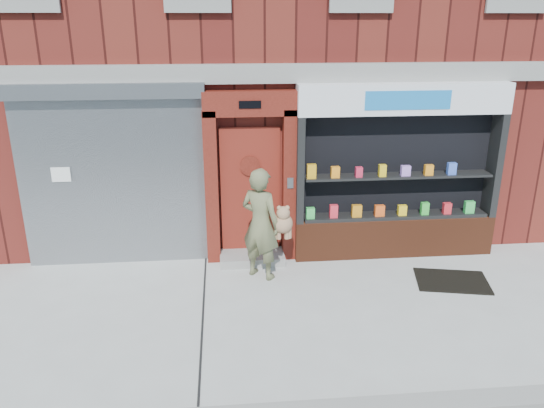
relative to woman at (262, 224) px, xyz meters
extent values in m
plane|color=#9E9E99|center=(0.61, -1.16, -0.91)|extent=(80.00, 80.00, 0.00)
cube|color=#511612|center=(0.61, 4.84, 3.09)|extent=(12.00, 8.00, 8.00)
cube|color=gray|center=(0.61, 0.76, 2.24)|extent=(12.00, 0.16, 0.30)
cube|color=gray|center=(-2.39, 0.78, 0.49)|extent=(3.00, 0.10, 2.80)
cube|color=slate|center=(-2.39, 0.72, 2.01)|extent=(3.10, 0.30, 0.24)
cube|color=white|center=(-3.19, 0.72, 0.69)|extent=(0.30, 0.01, 0.24)
cube|color=#4A130C|center=(-0.79, 0.70, 0.39)|extent=(0.22, 0.28, 2.60)
cube|color=#4A130C|center=(0.51, 0.70, 0.39)|extent=(0.22, 0.28, 2.60)
cube|color=#4A130C|center=(-0.14, 0.70, 1.79)|extent=(1.50, 0.28, 0.40)
cube|color=black|center=(-0.14, 0.55, 1.79)|extent=(0.35, 0.01, 0.12)
cube|color=maroon|center=(-0.14, 0.81, 0.29)|extent=(1.00, 0.06, 2.20)
cylinder|color=black|center=(-0.14, 0.77, 0.74)|extent=(0.28, 0.02, 0.28)
cylinder|color=#4A130C|center=(-0.14, 0.76, 0.74)|extent=(0.34, 0.02, 0.34)
cube|color=gray|center=(-0.14, 0.54, -0.84)|extent=(1.10, 0.55, 0.15)
cube|color=slate|center=(0.51, 0.55, 0.49)|extent=(0.10, 0.02, 0.18)
cube|color=#5C2815|center=(2.36, 0.64, -0.56)|extent=(3.50, 0.40, 0.70)
cube|color=black|center=(0.67, 0.64, 0.69)|extent=(0.12, 0.40, 1.80)
cube|color=black|center=(4.05, 0.64, 0.69)|extent=(0.12, 0.40, 1.80)
cube|color=black|center=(2.36, 0.83, 0.69)|extent=(3.30, 0.03, 1.80)
cube|color=black|center=(2.36, 0.64, -0.18)|extent=(3.20, 0.36, 0.06)
cube|color=black|center=(2.36, 0.64, 0.54)|extent=(3.20, 0.36, 0.04)
cube|color=white|center=(2.36, 0.64, 1.84)|extent=(3.50, 0.40, 0.50)
cube|color=#1769AE|center=(2.36, 0.44, 1.84)|extent=(1.40, 0.01, 0.30)
cube|color=green|center=(0.86, 0.56, -0.06)|extent=(0.14, 0.09, 0.19)
cube|color=red|center=(1.26, 0.56, -0.04)|extent=(0.13, 0.09, 0.23)
cube|color=orange|center=(1.66, 0.56, -0.05)|extent=(0.17, 0.09, 0.21)
cube|color=#F45719|center=(2.06, 0.56, -0.06)|extent=(0.16, 0.09, 0.19)
cube|color=yellow|center=(2.46, 0.56, -0.07)|extent=(0.14, 0.09, 0.18)
cube|color=green|center=(2.86, 0.56, -0.05)|extent=(0.13, 0.09, 0.21)
cube|color=red|center=(3.26, 0.56, -0.06)|extent=(0.13, 0.09, 0.19)
cube|color=green|center=(3.66, 0.56, -0.05)|extent=(0.17, 0.09, 0.21)
cube|color=gold|center=(0.86, 0.56, 0.68)|extent=(0.15, 0.09, 0.24)
cube|color=orange|center=(1.26, 0.56, 0.65)|extent=(0.14, 0.09, 0.19)
cube|color=#CB2341|center=(1.66, 0.56, 0.64)|extent=(0.11, 0.09, 0.17)
cube|color=yellow|center=(2.06, 0.56, 0.66)|extent=(0.12, 0.09, 0.20)
cube|color=#AF7CDF|center=(2.46, 0.56, 0.64)|extent=(0.15, 0.09, 0.17)
cube|color=orange|center=(2.86, 0.56, 0.64)|extent=(0.14, 0.09, 0.18)
cube|color=blue|center=(3.26, 0.56, 0.66)|extent=(0.14, 0.09, 0.20)
imported|color=#626442|center=(-0.03, 0.00, 0.00)|extent=(0.79, 0.74, 1.82)
sphere|color=#996F4C|center=(0.32, -0.04, 0.01)|extent=(0.32, 0.32, 0.32)
sphere|color=#996F4C|center=(0.32, -0.09, 0.20)|extent=(0.21, 0.21, 0.21)
sphere|color=#996F4C|center=(0.26, -0.09, 0.29)|extent=(0.07, 0.07, 0.07)
sphere|color=#996F4C|center=(0.38, -0.09, 0.29)|extent=(0.07, 0.07, 0.07)
cylinder|color=#996F4C|center=(0.21, -0.04, -0.15)|extent=(0.07, 0.07, 0.19)
cylinder|color=#996F4C|center=(0.43, -0.04, -0.15)|extent=(0.07, 0.07, 0.19)
cylinder|color=#996F4C|center=(0.26, -0.06, -0.15)|extent=(0.07, 0.07, 0.19)
cylinder|color=#996F4C|center=(0.38, -0.06, -0.15)|extent=(0.07, 0.07, 0.19)
cube|color=black|center=(2.99, -0.50, -0.90)|extent=(1.25, 1.00, 0.03)
camera|label=1|loc=(-0.59, -7.75, 3.08)|focal=35.00mm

